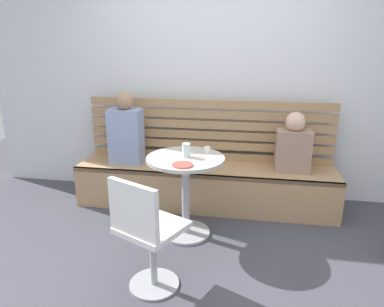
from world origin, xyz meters
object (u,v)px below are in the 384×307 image
at_px(white_chair, 146,232).
at_px(person_adult, 126,132).
at_px(booth_bench, 205,186).
at_px(person_child_left, 293,146).
at_px(cup_glass_tall, 186,150).
at_px(cup_espresso_small, 207,150).
at_px(cafe_table, 186,181).
at_px(plate_small, 183,165).

xyz_separation_m(white_chair, person_adult, (-0.64, 1.42, 0.32)).
distance_m(booth_bench, person_child_left, 1.00).
relative_size(person_child_left, cup_glass_tall, 5.01).
distance_m(person_adult, cup_espresso_small, 1.03).
relative_size(booth_bench, cafe_table, 3.65).
bearing_deg(cup_espresso_small, person_child_left, 31.61).
xyz_separation_m(person_child_left, plate_small, (-0.95, -0.87, 0.04)).
xyz_separation_m(person_adult, person_child_left, (1.73, 0.04, -0.08)).
bearing_deg(person_child_left, booth_bench, -177.87).
xyz_separation_m(cafe_table, person_adult, (-0.76, 0.61, 0.26)).
height_order(person_child_left, cup_espresso_small, person_child_left).
bearing_deg(booth_bench, cafe_table, -98.02).
relative_size(person_adult, person_child_left, 1.27).
height_order(cafe_table, cup_glass_tall, cup_glass_tall).
relative_size(booth_bench, white_chair, 3.18).
bearing_deg(person_adult, person_child_left, 1.33).
bearing_deg(cup_espresso_small, booth_bench, 99.97).
height_order(booth_bench, person_child_left, person_child_left).
bearing_deg(cup_espresso_small, person_adult, 153.93).
distance_m(white_chair, cup_glass_tall, 0.89).
relative_size(person_adult, cup_espresso_small, 13.66).
xyz_separation_m(person_adult, plate_small, (0.77, -0.83, -0.04)).
height_order(white_chair, person_child_left, person_child_left).
bearing_deg(cup_glass_tall, cafe_table, -121.10).
height_order(white_chair, cup_glass_tall, cup_glass_tall).
distance_m(booth_bench, cup_glass_tall, 0.84).
relative_size(person_child_left, plate_small, 3.54).
height_order(booth_bench, plate_small, plate_small).
relative_size(white_chair, cup_espresso_small, 15.18).
bearing_deg(person_child_left, cafe_table, -146.09).
height_order(cup_espresso_small, plate_small, cup_espresso_small).
xyz_separation_m(cup_glass_tall, plate_small, (0.01, -0.23, -0.05)).
distance_m(white_chair, person_adult, 1.59).
xyz_separation_m(person_child_left, cup_espresso_small, (-0.80, -0.49, 0.06)).
relative_size(cup_espresso_small, cup_glass_tall, 0.47).
relative_size(booth_bench, person_adult, 3.53).
distance_m(booth_bench, plate_small, 0.99).
height_order(cup_glass_tall, plate_small, cup_glass_tall).
xyz_separation_m(booth_bench, person_adult, (-0.84, -0.01, 0.56)).
xyz_separation_m(white_chair, cup_glass_tall, (0.12, 0.82, 0.34)).
bearing_deg(cup_espresso_small, cafe_table, -136.70).
height_order(cafe_table, person_child_left, person_child_left).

